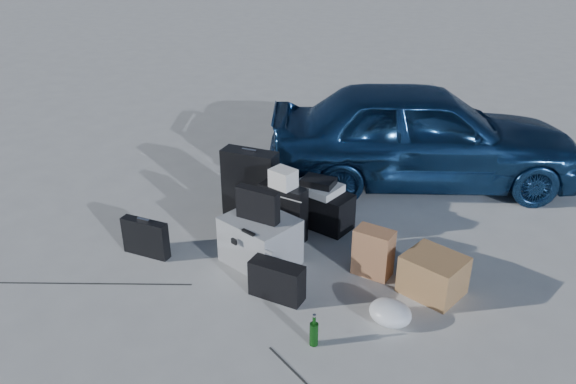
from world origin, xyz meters
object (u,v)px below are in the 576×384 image
(pelican_case, at_px, (260,240))
(green_bottle, at_px, (314,330))
(briefcase, at_px, (146,238))
(suitcase_left, at_px, (250,185))
(duffel_bag, at_px, (316,207))
(cardboard_box, at_px, (433,275))
(suitcase_right, at_px, (283,212))
(car, at_px, (422,134))

(pelican_case, xyz_separation_m, green_bottle, (0.77, -0.90, -0.09))
(briefcase, distance_m, suitcase_left, 1.19)
(suitcase_left, height_order, green_bottle, suitcase_left)
(briefcase, distance_m, duffel_bag, 1.70)
(suitcase_left, height_order, cardboard_box, suitcase_left)
(suitcase_right, distance_m, duffel_bag, 0.45)
(suitcase_right, height_order, green_bottle, suitcase_right)
(suitcase_left, xyz_separation_m, suitcase_right, (0.46, -0.30, -0.09))
(duffel_bag, relative_size, green_bottle, 2.89)
(duffel_bag, height_order, green_bottle, duffel_bag)
(car, relative_size, green_bottle, 13.58)
(suitcase_left, bearing_deg, suitcase_right, -28.70)
(briefcase, bearing_deg, suitcase_left, 61.96)
(car, relative_size, briefcase, 7.64)
(briefcase, xyz_separation_m, duffel_bag, (1.31, 1.08, 0.01))
(suitcase_left, bearing_deg, duffel_bag, 11.46)
(suitcase_right, xyz_separation_m, cardboard_box, (1.47, -0.44, -0.11))
(suitcase_left, distance_m, duffel_bag, 0.71)
(duffel_bag, bearing_deg, cardboard_box, -14.63)
(pelican_case, relative_size, duffel_bag, 0.82)
(briefcase, height_order, cardboard_box, briefcase)
(pelican_case, bearing_deg, suitcase_right, 107.19)
(car, relative_size, pelican_case, 5.75)
(car, distance_m, cardboard_box, 2.27)
(pelican_case, relative_size, green_bottle, 2.36)
(suitcase_left, bearing_deg, green_bottle, -50.62)
(suitcase_left, relative_size, green_bottle, 2.87)
(suitcase_right, bearing_deg, car, 70.97)
(suitcase_left, bearing_deg, pelican_case, -57.78)
(briefcase, bearing_deg, green_bottle, -15.95)
(pelican_case, bearing_deg, green_bottle, -26.04)
(car, xyz_separation_m, cardboard_box, (0.40, -2.19, -0.42))
(duffel_bag, bearing_deg, pelican_case, -88.95)
(duffel_bag, xyz_separation_m, cardboard_box, (1.24, -0.82, -0.01))
(suitcase_left, distance_m, cardboard_box, 2.07)
(suitcase_left, bearing_deg, cardboard_box, -16.77)
(suitcase_right, height_order, cardboard_box, suitcase_right)
(pelican_case, bearing_deg, duffel_bag, 95.73)
(pelican_case, xyz_separation_m, suitcase_right, (0.05, 0.47, 0.06))
(pelican_case, height_order, green_bottle, pelican_case)
(suitcase_right, distance_m, cardboard_box, 1.53)
(suitcase_right, bearing_deg, cardboard_box, -4.41)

